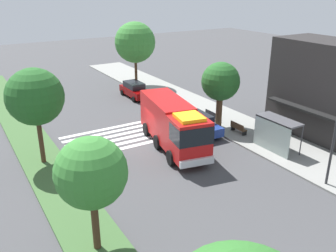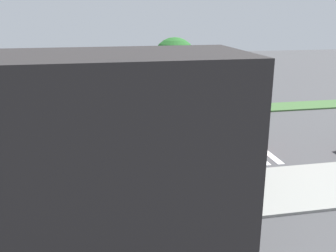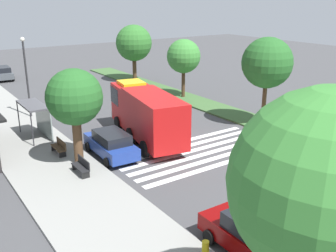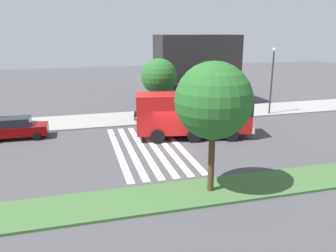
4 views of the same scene
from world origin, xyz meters
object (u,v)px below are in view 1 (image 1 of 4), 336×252
(parked_car_west, at_px, (135,90))
(parked_car_mid, at_px, (199,123))
(street_lamp, at_px, (336,127))
(sidewalk_tree_west, at_px, (221,82))
(bench_near_shelter, at_px, (238,128))
(median_tree_west, at_px, (91,173))
(bus_stop_shelter, at_px, (275,129))
(sidewalk_tree_far_west, at_px, (135,42))
(fire_hydrant, at_px, (152,93))
(fire_truck, at_px, (174,124))
(median_tree_far_west, at_px, (35,97))
(bench_west_of_shelter, at_px, (212,116))

(parked_car_west, distance_m, parked_car_mid, 12.34)
(street_lamp, relative_size, sidewalk_tree_west, 1.14)
(bench_near_shelter, distance_m, median_tree_west, 17.64)
(parked_car_west, xyz_separation_m, sidewalk_tree_west, (12.29, 2.20, 3.31))
(bus_stop_shelter, relative_size, street_lamp, 0.53)
(parked_car_mid, xyz_separation_m, sidewalk_tree_far_west, (-16.38, 2.20, 4.59))
(bench_near_shelter, height_order, fire_hydrant, bench_near_shelter)
(sidewalk_tree_west, distance_m, median_tree_west, 17.87)
(bus_stop_shelter, distance_m, median_tree_west, 16.10)
(fire_truck, xyz_separation_m, bus_stop_shelter, (4.44, 6.18, -0.16))
(parked_car_west, relative_size, bench_near_shelter, 2.94)
(parked_car_west, height_order, median_tree_far_west, median_tree_far_west)
(parked_car_mid, bearing_deg, fire_hydrant, 173.86)
(bench_west_of_shelter, bearing_deg, bus_stop_shelter, 0.01)
(street_lamp, bearing_deg, parked_car_west, -175.67)
(fire_truck, xyz_separation_m, bench_near_shelter, (0.44, 6.18, -1.46))
(bench_west_of_shelter, bearing_deg, fire_hydrant, -174.31)
(bench_west_of_shelter, xyz_separation_m, median_tree_far_west, (0.58, -15.53, 4.37))
(fire_truck, relative_size, median_tree_far_west, 1.39)
(parked_car_west, relative_size, fire_hydrant, 6.72)
(median_tree_west, distance_m, fire_hydrant, 25.83)
(bench_west_of_shelter, bearing_deg, median_tree_far_west, -87.86)
(median_tree_west, bearing_deg, parked_car_west, 149.61)
(bus_stop_shelter, relative_size, fire_hydrant, 5.00)
(bench_near_shelter, bearing_deg, bench_west_of_shelter, 180.00)
(fire_truck, bearing_deg, median_tree_west, -38.87)
(median_tree_far_west, height_order, median_tree_west, median_tree_far_west)
(sidewalk_tree_far_west, bearing_deg, bench_west_of_shelter, 1.86)
(parked_car_mid, relative_size, street_lamp, 0.72)
(fire_truck, xyz_separation_m, parked_car_mid, (-1.58, 3.50, -1.19))
(bench_near_shelter, xyz_separation_m, sidewalk_tree_far_west, (-18.41, -0.48, 4.86))
(bench_west_of_shelter, relative_size, median_tree_west, 0.28)
(parked_car_mid, xyz_separation_m, bus_stop_shelter, (6.03, 2.68, 1.02))
(bench_west_of_shelter, height_order, fire_hydrant, bench_west_of_shelter)
(street_lamp, bearing_deg, bench_west_of_shelter, 176.13)
(median_tree_west, bearing_deg, bench_west_of_shelter, 125.76)
(parked_car_mid, relative_size, median_tree_west, 0.83)
(bench_near_shelter, xyz_separation_m, sidewalk_tree_west, (-2.08, -0.48, 3.60))
(sidewalk_tree_far_west, height_order, median_tree_west, sidewalk_tree_far_west)
(bench_near_shelter, bearing_deg, sidewalk_tree_west, -166.99)
(bus_stop_shelter, height_order, bench_near_shelter, bus_stop_shelter)
(parked_car_west, relative_size, median_tree_west, 0.82)
(bus_stop_shelter, distance_m, fire_hydrant, 17.54)
(street_lamp, bearing_deg, sidewalk_tree_far_west, 179.18)
(parked_car_mid, distance_m, median_tree_far_west, 13.53)
(parked_car_west, distance_m, median_tree_west, 25.62)
(fire_hydrant, bearing_deg, parked_car_west, -118.07)
(median_tree_west, bearing_deg, sidewalk_tree_far_west, 149.90)
(bus_stop_shelter, relative_size, sidewalk_tree_far_west, 0.45)
(sidewalk_tree_far_west, xyz_separation_m, sidewalk_tree_west, (16.33, 0.00, -1.26))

